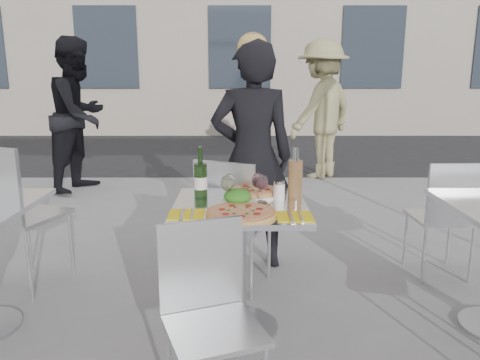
{
  "coord_description": "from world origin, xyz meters",
  "views": [
    {
      "loc": [
        -0.0,
        -2.44,
        1.45
      ],
      "look_at": [
        0.0,
        0.15,
        0.85
      ],
      "focal_mm": 35.0,
      "sensor_mm": 36.0,
      "label": 1
    }
  ],
  "objects_px": {
    "side_chair_lfar": "(11,206)",
    "pizza_far": "(255,192)",
    "salad_plate": "(238,198)",
    "pizza_near": "(241,213)",
    "chair_near": "(208,303)",
    "pedestrian_a": "(79,115)",
    "wineglass_red_b": "(262,183)",
    "side_chair_rfar": "(447,210)",
    "wineglass_white_a": "(227,184)",
    "sugar_shaker": "(279,190)",
    "pedestrian_b": "(322,110)",
    "wineglass_red_a": "(258,181)",
    "woman_diner": "(252,157)",
    "napkin_left": "(186,214)",
    "wine_bottle": "(201,179)",
    "napkin_right": "(294,216)",
    "wineglass_white_b": "(229,182)",
    "chair_far": "(231,214)",
    "carafe": "(295,178)",
    "main_table": "(240,241)"
  },
  "relations": [
    {
      "from": "chair_far",
      "to": "woman_diner",
      "type": "relative_size",
      "value": 0.54
    },
    {
      "from": "pedestrian_b",
      "to": "pizza_near",
      "type": "distance_m",
      "value": 4.42
    },
    {
      "from": "pizza_far",
      "to": "wineglass_white_b",
      "type": "relative_size",
      "value": 1.99
    },
    {
      "from": "main_table",
      "to": "pedestrian_b",
      "type": "height_order",
      "value": "pedestrian_b"
    },
    {
      "from": "pizza_far",
      "to": "salad_plate",
      "type": "distance_m",
      "value": 0.24
    },
    {
      "from": "chair_near",
      "to": "sugar_shaker",
      "type": "distance_m",
      "value": 0.87
    },
    {
      "from": "chair_near",
      "to": "napkin_right",
      "type": "height_order",
      "value": "chair_near"
    },
    {
      "from": "pedestrian_a",
      "to": "wineglass_red_b",
      "type": "relative_size",
      "value": 11.9
    },
    {
      "from": "napkin_left",
      "to": "side_chair_lfar",
      "type": "bearing_deg",
      "value": 148.75
    },
    {
      "from": "pedestrian_a",
      "to": "sugar_shaker",
      "type": "xyz_separation_m",
      "value": [
        2.2,
        -3.25,
        -0.13
      ]
    },
    {
      "from": "wineglass_white_a",
      "to": "chair_far",
      "type": "bearing_deg",
      "value": 88.56
    },
    {
      "from": "chair_near",
      "to": "napkin_right",
      "type": "bearing_deg",
      "value": 23.91
    },
    {
      "from": "chair_near",
      "to": "salad_plate",
      "type": "bearing_deg",
      "value": 58.3
    },
    {
      "from": "napkin_left",
      "to": "wine_bottle",
      "type": "bearing_deg",
      "value": 79.1
    },
    {
      "from": "pizza_far",
      "to": "wineglass_white_a",
      "type": "relative_size",
      "value": 1.99
    },
    {
      "from": "pizza_far",
      "to": "wine_bottle",
      "type": "bearing_deg",
      "value": -163.65
    },
    {
      "from": "salad_plate",
      "to": "sugar_shaker",
      "type": "bearing_deg",
      "value": 23.09
    },
    {
      "from": "wine_bottle",
      "to": "wineglass_white_b",
      "type": "height_order",
      "value": "wine_bottle"
    },
    {
      "from": "carafe",
      "to": "wine_bottle",
      "type": "bearing_deg",
      "value": 178.66
    },
    {
      "from": "pedestrian_b",
      "to": "side_chair_rfar",
      "type": "bearing_deg",
      "value": 48.76
    },
    {
      "from": "pizza_far",
      "to": "salad_plate",
      "type": "height_order",
      "value": "salad_plate"
    },
    {
      "from": "side_chair_rfar",
      "to": "chair_far",
      "type": "bearing_deg",
      "value": 5.09
    },
    {
      "from": "pizza_near",
      "to": "wineglass_white_a",
      "type": "relative_size",
      "value": 2.26
    },
    {
      "from": "pedestrian_a",
      "to": "sugar_shaker",
      "type": "distance_m",
      "value": 3.92
    },
    {
      "from": "woman_diner",
      "to": "wineglass_red_a",
      "type": "relative_size",
      "value": 10.63
    },
    {
      "from": "wineglass_white_a",
      "to": "side_chair_rfar",
      "type": "bearing_deg",
      "value": 23.81
    },
    {
      "from": "pizza_near",
      "to": "pizza_far",
      "type": "bearing_deg",
      "value": 78.65
    },
    {
      "from": "pedestrian_b",
      "to": "wineglass_white_a",
      "type": "relative_size",
      "value": 12.01
    },
    {
      "from": "wineglass_white_a",
      "to": "napkin_left",
      "type": "distance_m",
      "value": 0.3
    },
    {
      "from": "chair_far",
      "to": "carafe",
      "type": "relative_size",
      "value": 3.13
    },
    {
      "from": "pedestrian_a",
      "to": "wineglass_white_b",
      "type": "bearing_deg",
      "value": -133.7
    },
    {
      "from": "salad_plate",
      "to": "wineglass_red_b",
      "type": "bearing_deg",
      "value": 14.6
    },
    {
      "from": "salad_plate",
      "to": "wineglass_white_b",
      "type": "height_order",
      "value": "wineglass_white_b"
    },
    {
      "from": "salad_plate",
      "to": "pizza_near",
      "type": "bearing_deg",
      "value": -84.93
    },
    {
      "from": "woman_diner",
      "to": "salad_plate",
      "type": "bearing_deg",
      "value": 80.8
    },
    {
      "from": "side_chair_rfar",
      "to": "sugar_shaker",
      "type": "bearing_deg",
      "value": 23.54
    },
    {
      "from": "pedestrian_b",
      "to": "woman_diner",
      "type": "bearing_deg",
      "value": 25.04
    },
    {
      "from": "woman_diner",
      "to": "chair_near",
      "type": "bearing_deg",
      "value": 78.81
    },
    {
      "from": "side_chair_rfar",
      "to": "pizza_far",
      "type": "relative_size",
      "value": 2.75
    },
    {
      "from": "sugar_shaker",
      "to": "napkin_right",
      "type": "bearing_deg",
      "value": -81.26
    },
    {
      "from": "side_chair_lfar",
      "to": "wineglass_white_a",
      "type": "bearing_deg",
      "value": -177.49
    },
    {
      "from": "pizza_near",
      "to": "napkin_right",
      "type": "xyz_separation_m",
      "value": [
        0.27,
        -0.03,
        -0.01
      ]
    },
    {
      "from": "chair_far",
      "to": "wine_bottle",
      "type": "relative_size",
      "value": 3.08
    },
    {
      "from": "pedestrian_a",
      "to": "wine_bottle",
      "type": "bearing_deg",
      "value": -135.37
    },
    {
      "from": "pedestrian_a",
      "to": "pedestrian_b",
      "type": "distance_m",
      "value": 3.2
    },
    {
      "from": "pedestrian_b",
      "to": "wineglass_white_b",
      "type": "xyz_separation_m",
      "value": [
        -1.19,
        -4.01,
        -0.09
      ]
    },
    {
      "from": "side_chair_lfar",
      "to": "pizza_far",
      "type": "height_order",
      "value": "side_chair_lfar"
    },
    {
      "from": "chair_near",
      "to": "pedestrian_b",
      "type": "bearing_deg",
      "value": 54.3
    },
    {
      "from": "sugar_shaker",
      "to": "pedestrian_a",
      "type": "bearing_deg",
      "value": 124.11
    },
    {
      "from": "pedestrian_a",
      "to": "wineglass_red_a",
      "type": "distance_m",
      "value": 3.87
    }
  ]
}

